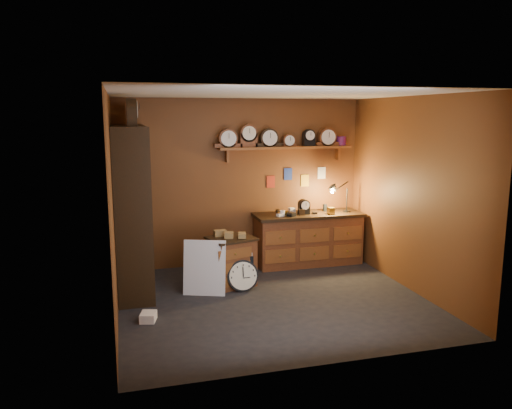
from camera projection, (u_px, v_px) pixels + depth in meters
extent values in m
plane|color=black|center=(273.00, 300.00, 6.66)|extent=(4.00, 4.00, 0.00)
cube|color=brown|center=(241.00, 183.00, 8.13)|extent=(4.00, 0.02, 2.70)
cube|color=brown|center=(330.00, 232.00, 4.71)|extent=(4.00, 0.02, 2.70)
cube|color=brown|center=(113.00, 208.00, 5.91)|extent=(0.02, 3.60, 2.70)
cube|color=brown|center=(411.00, 194.00, 6.94)|extent=(0.02, 3.60, 2.70)
cube|color=beige|center=(275.00, 94.00, 6.18)|extent=(4.00, 3.60, 0.02)
cube|color=brown|center=(285.00, 148.00, 8.07)|extent=(2.20, 0.30, 0.04)
cube|color=brown|center=(227.00, 156.00, 7.91)|extent=(0.04, 0.16, 0.20)
cube|color=brown|center=(337.00, 154.00, 8.40)|extent=(0.04, 0.16, 0.20)
cylinder|color=#B21419|center=(341.00, 141.00, 8.30)|extent=(0.16, 0.16, 0.15)
cube|color=#A92914|center=(250.00, 183.00, 8.16)|extent=(0.14, 0.01, 0.20)
cube|color=navy|center=(268.00, 175.00, 8.21)|extent=(0.14, 0.01, 0.20)
cube|color=gold|center=(285.00, 181.00, 8.31)|extent=(0.14, 0.01, 0.20)
cube|color=silver|center=(302.00, 174.00, 8.37)|extent=(0.14, 0.01, 0.20)
cube|color=black|center=(116.00, 210.00, 6.88)|extent=(0.03, 1.60, 2.30)
cube|color=black|center=(134.00, 220.00, 6.19)|extent=(0.45, 0.03, 2.30)
cube|color=black|center=(131.00, 200.00, 7.68)|extent=(0.45, 0.03, 2.30)
cube|color=black|center=(136.00, 285.00, 7.13)|extent=(0.43, 1.54, 0.03)
cube|color=black|center=(134.00, 251.00, 7.04)|extent=(0.43, 1.54, 0.03)
cube|color=black|center=(133.00, 220.00, 6.96)|extent=(0.43, 1.54, 0.03)
cube|color=black|center=(132.00, 188.00, 6.88)|extent=(0.43, 1.54, 0.03)
cube|color=black|center=(130.00, 155.00, 6.80)|extent=(0.43, 1.54, 0.03)
cube|color=black|center=(129.00, 127.00, 6.73)|extent=(0.43, 1.54, 0.03)
cube|color=brown|center=(308.00, 240.00, 8.26)|extent=(1.73, 0.60, 0.80)
cube|color=black|center=(308.00, 215.00, 8.19)|extent=(1.79, 0.66, 0.05)
cube|color=brown|center=(315.00, 244.00, 7.98)|extent=(1.65, 0.02, 0.52)
cylinder|color=black|center=(347.00, 211.00, 8.31)|extent=(0.12, 0.12, 0.02)
cylinder|color=black|center=(347.00, 200.00, 8.27)|extent=(0.02, 0.02, 0.38)
cylinder|color=black|center=(341.00, 186.00, 8.17)|extent=(0.27, 0.09, 0.14)
cone|color=black|center=(334.00, 189.00, 8.11)|extent=(0.18, 0.14, 0.18)
cube|color=brown|center=(232.00, 262.00, 7.20)|extent=(0.70, 0.63, 0.68)
cube|color=black|center=(231.00, 238.00, 7.14)|extent=(0.75, 0.68, 0.03)
cube|color=brown|center=(235.00, 267.00, 6.97)|extent=(0.51, 0.16, 0.58)
cylinder|color=black|center=(243.00, 276.00, 6.99)|extent=(0.45, 0.15, 0.45)
cylinder|color=#F1E7C1|center=(243.00, 276.00, 6.96)|extent=(0.39, 0.09, 0.39)
cube|color=black|center=(243.00, 272.00, 6.94)|extent=(0.01, 0.04, 0.14)
cube|color=black|center=(247.00, 278.00, 6.97)|extent=(0.10, 0.01, 0.01)
cube|color=silver|center=(205.00, 294.00, 6.90)|extent=(0.60, 0.35, 0.77)
cube|color=silver|center=(235.00, 265.00, 7.35)|extent=(0.58, 0.58, 0.52)
cube|color=black|center=(239.00, 270.00, 7.10)|extent=(0.42, 0.11, 0.41)
cube|color=olive|center=(145.00, 291.00, 6.78)|extent=(0.28, 0.25, 0.15)
cube|color=white|center=(148.00, 317.00, 5.98)|extent=(0.22, 0.25, 0.11)
cube|color=olive|center=(207.00, 275.00, 7.45)|extent=(0.25, 0.21, 0.18)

